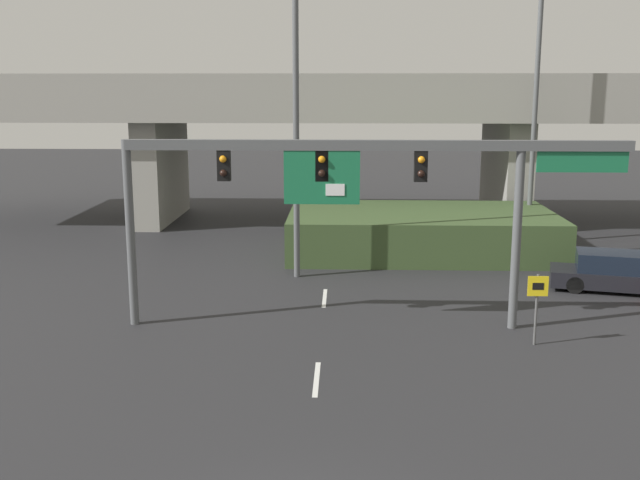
# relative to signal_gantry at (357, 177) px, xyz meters

# --- Properties ---
(lane_markings) EXTENTS (0.14, 33.11, 0.01)m
(lane_markings) POSITION_rel_signal_gantry_xyz_m (-1.09, 3.22, -4.81)
(lane_markings) COLOR silver
(lane_markings) RESTS_ON ground
(signal_gantry) EXTENTS (15.62, 0.44, 5.95)m
(signal_gantry) POSITION_rel_signal_gantry_xyz_m (0.00, 0.00, 0.00)
(signal_gantry) COLOR #515456
(signal_gantry) RESTS_ON ground
(speed_limit_sign) EXTENTS (0.60, 0.11, 2.16)m
(speed_limit_sign) POSITION_rel_signal_gantry_xyz_m (5.30, -1.59, -3.40)
(speed_limit_sign) COLOR #4C4C4C
(speed_limit_sign) RESTS_ON ground
(highway_light_pole_near) EXTENTS (0.70, 0.36, 17.07)m
(highway_light_pole_near) POSITION_rel_signal_gantry_xyz_m (8.60, 13.23, 4.10)
(highway_light_pole_near) COLOR #515456
(highway_light_pole_near) RESTS_ON ground
(highway_light_pole_far) EXTENTS (0.70, 0.36, 17.91)m
(highway_light_pole_far) POSITION_rel_signal_gantry_xyz_m (-2.29, 6.32, 4.52)
(highway_light_pole_far) COLOR #515456
(highway_light_pole_far) RESTS_ON ground
(overpass_bridge) EXTENTS (45.85, 9.74, 8.17)m
(overpass_bridge) POSITION_rel_signal_gantry_xyz_m (-1.09, 19.24, 1.16)
(overpass_bridge) COLOR gray
(overpass_bridge) RESTS_ON ground
(grass_embankment) EXTENTS (12.08, 6.98, 1.91)m
(grass_embankment) POSITION_rel_signal_gantry_xyz_m (3.15, 11.05, -3.86)
(grass_embankment) COLOR #384C28
(grass_embankment) RESTS_ON ground
(parked_sedan_near_right) EXTENTS (4.89, 2.82, 1.47)m
(parked_sedan_near_right) POSITION_rel_signal_gantry_xyz_m (9.71, 4.63, -4.14)
(parked_sedan_near_right) COLOR black
(parked_sedan_near_right) RESTS_ON ground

